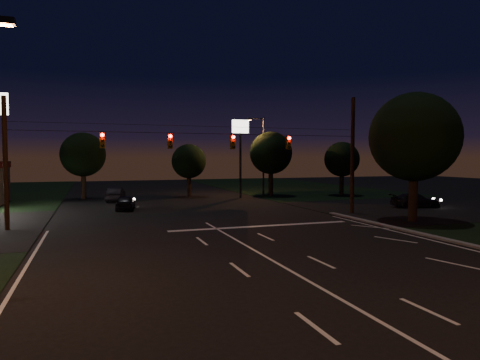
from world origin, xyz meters
name	(u,v)px	position (x,y,z in m)	size (l,w,h in m)	color
ground	(305,279)	(0.00, 0.00, 0.00)	(140.00, 140.00, 0.00)	black
cross_street_right	(424,208)	(20.00, 16.00, 0.00)	(20.00, 16.00, 0.02)	black
center_line	(430,350)	(0.00, -6.00, 0.01)	(0.14, 40.00, 0.01)	silver
stop_bar	(262,226)	(3.00, 11.50, 0.01)	(12.00, 0.50, 0.01)	silver
utility_pole_right	(352,213)	(12.00, 15.00, 0.00)	(0.30, 0.30, 9.00)	black
utility_pole_left	(7,230)	(-12.00, 15.00, 0.00)	(0.28, 0.28, 8.00)	black
signal_span	(202,141)	(0.00, 14.96, 5.50)	(24.00, 0.40, 1.56)	black
pole_sign_right	(240,140)	(8.00, 30.00, 6.24)	(1.80, 0.30, 8.40)	black
street_light_right_far	(261,150)	(11.24, 32.00, 5.24)	(2.20, 0.35, 9.00)	black
tree_right_near	(413,138)	(13.53, 10.17, 5.68)	(6.00, 6.00, 8.76)	black
tree_far_b	(83,155)	(-7.98, 34.13, 4.61)	(4.60, 4.60, 6.98)	black
tree_far_c	(189,162)	(3.02, 33.10, 3.90)	(3.80, 3.80, 5.86)	black
tree_far_d	(271,153)	(12.02, 31.13, 4.83)	(4.80, 4.80, 7.30)	black
tree_far_e	(342,160)	(20.02, 29.11, 4.11)	(4.00, 4.00, 6.18)	black
car_oncoming_a	(125,203)	(-4.57, 23.03, 0.62)	(1.46, 3.63, 1.24)	black
car_oncoming_b	(116,194)	(-4.96, 30.73, 0.68)	(1.43, 4.10, 1.35)	black
car_cross	(415,201)	(19.45, 16.46, 0.62)	(1.73, 4.26, 1.24)	black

